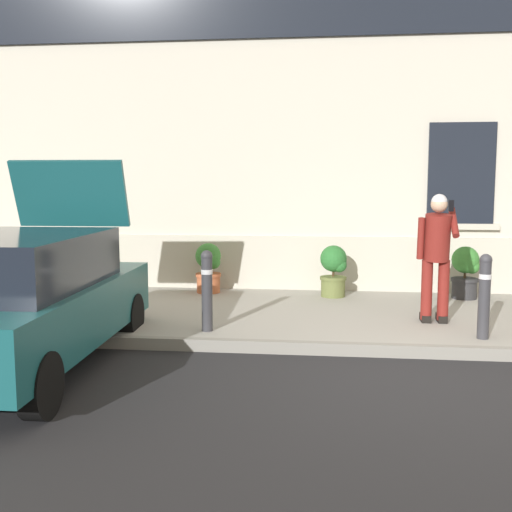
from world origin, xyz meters
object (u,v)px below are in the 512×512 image
hatchback_car_teal (22,298)px  person_on_phone (437,250)px  planter_olive (334,270)px  planter_terracotta (209,267)px  bollard_near_person (484,293)px  planter_cream (85,266)px  bollard_far_left (207,288)px  planter_charcoal (466,271)px

hatchback_car_teal → person_on_phone: bearing=24.6°
planter_olive → planter_terracotta: bearing=176.5°
planter_terracotta → hatchback_car_teal: bearing=-107.1°
hatchback_car_teal → bollard_near_person: bearing=14.9°
planter_cream → planter_olive: size_ratio=1.00×
bollard_near_person → planter_cream: 6.59m
hatchback_car_teal → planter_olive: (3.41, 3.99, -0.19)m
bollard_far_left → planter_terracotta: size_ratio=1.22×
hatchback_car_teal → planter_cream: size_ratio=4.79×
person_on_phone → bollard_near_person: bearing=-74.8°
bollard_near_person → planter_terracotta: bollard_near_person is taller
person_on_phone → planter_terracotta: (-3.49, 1.94, -0.55)m
planter_cream → hatchback_car_teal: bearing=-77.4°
person_on_phone → planter_cream: 5.92m
hatchback_car_teal → planter_charcoal: 6.89m
planter_cream → planter_charcoal: size_ratio=1.00×
bollard_near_person → planter_terracotta: (-3.94, 2.74, -0.11)m
person_on_phone → planter_cream: person_on_phone is taller
planter_terracotta → bollard_far_left: bearing=-79.5°
bollard_near_person → planter_terracotta: 4.80m
bollard_near_person → person_on_phone: size_ratio=0.60×
planter_terracotta → planter_olive: bearing=-3.5°
bollard_near_person → planter_charcoal: bollard_near_person is taller
bollard_near_person → planter_charcoal: 2.72m
planter_cream → planter_terracotta: bearing=5.7°
bollard_near_person → bollard_far_left: (-3.43, 0.00, 0.00)m
planter_terracotta → planter_olive: (2.14, -0.13, 0.00)m
planter_olive → hatchback_car_teal: bearing=-130.5°
planter_charcoal → bollard_near_person: bearing=-97.4°
planter_terracotta → planter_charcoal: bearing=-0.7°
bollard_far_left → planter_cream: bearing=136.4°
planter_cream → person_on_phone: bearing=-17.1°
person_on_phone → planter_terracotta: size_ratio=2.03×
bollard_near_person → planter_cream: bollard_near_person is taller
planter_cream → planter_olive: (4.29, 0.08, 0.00)m
planter_terracotta → planter_cream: bearing=-174.3°
hatchback_car_teal → planter_olive: size_ratio=4.79×
bollard_far_left → planter_olive: size_ratio=1.22×
planter_terracotta → planter_charcoal: same height
planter_cream → planter_charcoal: bearing=1.4°
hatchback_car_teal → planter_olive: bearing=49.5°
planter_cream → planter_charcoal: same height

